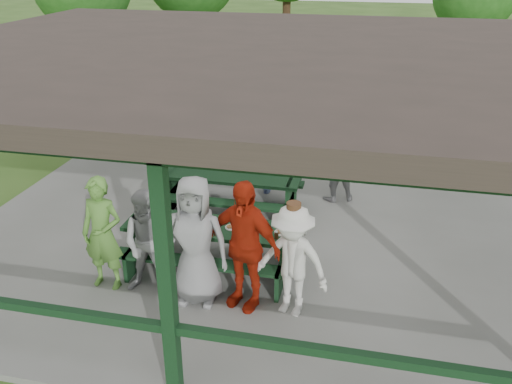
% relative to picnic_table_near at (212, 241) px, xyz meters
% --- Properties ---
extents(ground, '(90.00, 90.00, 0.00)m').
position_rel_picnic_table_near_xyz_m(ground, '(0.35, 1.20, -0.58)').
color(ground, '#2C4B17').
rests_on(ground, ground).
extents(concrete_slab, '(10.00, 8.00, 0.10)m').
position_rel_picnic_table_near_xyz_m(concrete_slab, '(0.35, 1.20, -0.53)').
color(concrete_slab, slate).
rests_on(concrete_slab, ground).
extents(pavilion_structure, '(10.60, 8.60, 3.24)m').
position_rel_picnic_table_near_xyz_m(pavilion_structure, '(0.35, 1.20, 2.59)').
color(pavilion_structure, black).
rests_on(pavilion_structure, concrete_slab).
extents(picnic_table_near, '(2.65, 1.39, 0.75)m').
position_rel_picnic_table_near_xyz_m(picnic_table_near, '(0.00, 0.00, 0.00)').
color(picnic_table_near, black).
rests_on(picnic_table_near, concrete_slab).
extents(picnic_table_far, '(2.60, 1.39, 0.75)m').
position_rel_picnic_table_near_xyz_m(picnic_table_far, '(-0.24, 2.00, -0.00)').
color(picnic_table_far, black).
rests_on(picnic_table_far, concrete_slab).
extents(table_setting, '(2.27, 0.45, 0.10)m').
position_rel_picnic_table_near_xyz_m(table_setting, '(-0.11, 0.05, 0.31)').
color(table_setting, white).
rests_on(table_setting, picnic_table_near).
extents(contestant_green, '(0.65, 0.44, 1.72)m').
position_rel_picnic_table_near_xyz_m(contestant_green, '(-1.38, -0.79, 0.39)').
color(contestant_green, '#558D34').
rests_on(contestant_green, concrete_slab).
extents(contestant_grey_left, '(0.85, 0.71, 1.59)m').
position_rel_picnic_table_near_xyz_m(contestant_grey_left, '(-0.68, -0.77, 0.32)').
color(contestant_grey_left, gray).
rests_on(contestant_grey_left, concrete_slab).
extents(contestant_grey_mid, '(0.96, 0.66, 1.89)m').
position_rel_picnic_table_near_xyz_m(contestant_grey_mid, '(0.04, -0.83, 0.47)').
color(contestant_grey_mid, gray).
rests_on(contestant_grey_mid, concrete_slab).
extents(contestant_red, '(1.20, 0.80, 1.89)m').
position_rel_picnic_table_near_xyz_m(contestant_red, '(0.71, -0.79, 0.47)').
color(contestant_red, '#A81F0C').
rests_on(contestant_red, concrete_slab).
extents(contestant_white_fedora, '(1.16, 0.85, 1.67)m').
position_rel_picnic_table_near_xyz_m(contestant_white_fedora, '(1.38, -0.84, 0.33)').
color(contestant_white_fedora, silver).
rests_on(contestant_white_fedora, concrete_slab).
extents(spectator_lblue, '(1.43, 0.76, 1.48)m').
position_rel_picnic_table_near_xyz_m(spectator_lblue, '(0.07, 2.98, 0.26)').
color(spectator_lblue, '#92A8E1').
rests_on(spectator_lblue, concrete_slab).
extents(spectator_blue, '(0.66, 0.49, 1.66)m').
position_rel_picnic_table_near_xyz_m(spectator_blue, '(-1.40, 3.29, 0.36)').
color(spectator_blue, '#3C569E').
rests_on(spectator_blue, concrete_slab).
extents(spectator_grey, '(0.93, 0.84, 1.57)m').
position_rel_picnic_table_near_xyz_m(spectator_grey, '(1.63, 2.96, 0.31)').
color(spectator_grey, gray).
rests_on(spectator_grey, concrete_slab).
extents(pickup_truck, '(5.40, 2.66, 1.48)m').
position_rel_picnic_table_near_xyz_m(pickup_truck, '(2.50, 10.06, 0.16)').
color(pickup_truck, silver).
rests_on(pickup_truck, ground).
extents(farm_trailer, '(4.02, 2.11, 1.39)m').
position_rel_picnic_table_near_xyz_m(farm_trailer, '(-4.13, 9.85, 0.11)').
color(farm_trailer, navy).
rests_on(farm_trailer, ground).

